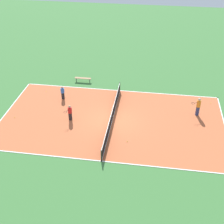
% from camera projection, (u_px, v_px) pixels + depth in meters
% --- Properties ---
extents(ground_plane, '(80.00, 80.00, 0.00)m').
position_uv_depth(ground_plane, '(112.00, 120.00, 28.06)').
color(ground_plane, '#3D7538').
extents(court_surface, '(11.03, 19.97, 0.02)m').
position_uv_depth(court_surface, '(112.00, 120.00, 28.06)').
color(court_surface, '#C66038').
rests_on(court_surface, ground_plane).
extents(tennis_net, '(10.83, 0.10, 1.00)m').
position_uv_depth(tennis_net, '(112.00, 115.00, 27.77)').
color(tennis_net, black).
rests_on(tennis_net, court_surface).
extents(bench, '(0.36, 1.79, 0.45)m').
position_uv_depth(bench, '(83.00, 78.00, 34.03)').
color(bench, olive).
rests_on(bench, ground_plane).
extents(player_coach_red, '(0.99, 0.69, 1.51)m').
position_uv_depth(player_coach_red, '(70.00, 112.00, 27.63)').
color(player_coach_red, black).
rests_on(player_coach_red, court_surface).
extents(player_near_blue, '(0.51, 0.51, 1.36)m').
position_uv_depth(player_near_blue, '(63.00, 92.00, 30.77)').
color(player_near_blue, black).
rests_on(player_near_blue, court_surface).
extents(player_center_orange, '(0.70, 0.98, 1.81)m').
position_uv_depth(player_center_orange, '(198.00, 105.00, 28.15)').
color(player_center_orange, navy).
rests_on(player_center_orange, court_surface).
extents(tennis_ball_midcourt, '(0.07, 0.07, 0.07)m').
position_uv_depth(tennis_ball_midcourt, '(46.00, 91.00, 32.35)').
color(tennis_ball_midcourt, '#CCE033').
rests_on(tennis_ball_midcourt, court_surface).
extents(tennis_ball_far_baseline, '(0.07, 0.07, 0.07)m').
position_uv_depth(tennis_ball_far_baseline, '(211.00, 103.00, 30.43)').
color(tennis_ball_far_baseline, '#CCE033').
rests_on(tennis_ball_far_baseline, court_surface).
extents(tennis_ball_right_alley, '(0.07, 0.07, 0.07)m').
position_uv_depth(tennis_ball_right_alley, '(15.00, 117.00, 28.35)').
color(tennis_ball_right_alley, '#CCE033').
rests_on(tennis_ball_right_alley, court_surface).
extents(tennis_ball_near_net, '(0.07, 0.07, 0.07)m').
position_uv_depth(tennis_ball_near_net, '(127.00, 142.00, 25.44)').
color(tennis_ball_near_net, '#CCE033').
rests_on(tennis_ball_near_net, court_surface).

